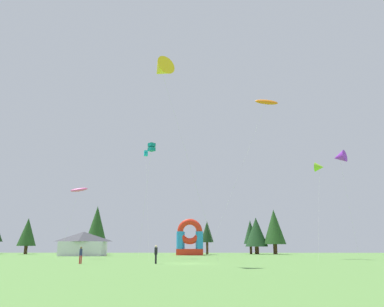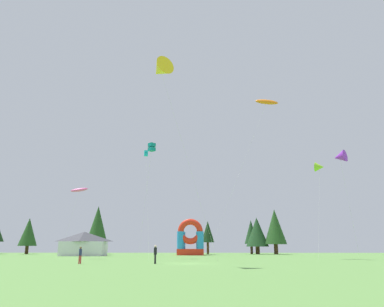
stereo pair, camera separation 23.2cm
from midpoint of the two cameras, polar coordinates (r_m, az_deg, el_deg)
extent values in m
plane|color=#5B8C42|center=(37.45, -0.67, -16.17)|extent=(120.00, 120.00, 0.00)
ellipsoid|color=orange|center=(59.02, 11.00, 7.58)|extent=(3.70, 1.95, 1.39)
cylinder|color=silver|center=(54.66, 6.85, -3.30)|extent=(9.28, 1.38, 22.79)
cube|color=#19B7CC|center=(54.61, -7.06, -0.19)|extent=(0.63, 0.63, 0.36)
cube|color=#19B7CC|center=(54.71, -7.04, 0.25)|extent=(0.63, 0.63, 0.36)
cylinder|color=silver|center=(50.22, -6.85, -7.17)|extent=(1.70, 6.27, 14.50)
cone|color=#8CD826|center=(53.33, 18.42, -1.95)|extent=(1.69, 1.69, 1.35)
cylinder|color=silver|center=(50.35, 18.36, -8.12)|extent=(2.22, 3.90, 11.83)
cone|color=purple|center=(52.92, 21.12, -0.50)|extent=(2.23, 2.23, 1.73)
cylinder|color=silver|center=(53.73, 22.43, -7.54)|extent=(2.45, 2.96, 12.86)
ellipsoid|color=#EA599E|center=(54.65, -16.69, -5.23)|extent=(2.48, 1.27, 0.95)
cylinder|color=silver|center=(54.37, -18.06, -9.94)|extent=(1.94, 0.33, 9.13)
cone|color=yellow|center=(37.56, -4.81, 12.44)|extent=(2.78, 2.80, 2.21)
cylinder|color=silver|center=(36.46, -0.48, -1.91)|extent=(5.45, 4.36, 18.14)
cube|color=#0C7F7A|center=(55.74, -6.20, 0.65)|extent=(1.18, 1.18, 0.53)
cube|color=#0C7F7A|center=(55.90, -6.19, 1.28)|extent=(1.18, 1.18, 0.53)
cylinder|color=silver|center=(55.30, -7.19, -7.14)|extent=(1.75, 1.65, 15.67)
cylinder|color=black|center=(36.83, -5.68, -15.51)|extent=(0.15, 0.15, 0.83)
cylinder|color=black|center=(36.98, -5.59, -15.50)|extent=(0.15, 0.15, 0.83)
cylinder|color=black|center=(36.89, -5.61, -14.35)|extent=(0.35, 0.35, 0.66)
sphere|color=beige|center=(36.89, -5.59, -13.67)|extent=(0.22, 0.22, 0.22)
cylinder|color=#B21E26|center=(38.25, -16.66, -15.00)|extent=(0.12, 0.12, 0.75)
cylinder|color=#B21E26|center=(38.19, -16.45, -15.02)|extent=(0.12, 0.12, 0.75)
cylinder|color=navy|center=(38.20, -16.49, -14.00)|extent=(0.30, 0.30, 0.60)
sphere|color=brown|center=(38.20, -16.45, -13.40)|extent=(0.20, 0.20, 0.20)
cube|color=red|center=(72.71, -0.39, -14.55)|extent=(4.86, 4.92, 1.10)
cylinder|color=#268CD8|center=(71.01, -1.88, -12.86)|extent=(1.36, 1.36, 3.12)
cylinder|color=#268CD8|center=(70.89, 1.01, -12.86)|extent=(1.36, 1.36, 3.12)
cylinder|color=#268CD8|center=(74.56, -1.72, -12.90)|extent=(1.36, 1.36, 3.12)
cylinder|color=#268CD8|center=(74.45, 1.04, -12.90)|extent=(1.36, 1.36, 3.12)
torus|color=red|center=(70.97, -0.43, -11.60)|extent=(4.59, 1.09, 4.59)
cube|color=silver|center=(69.07, -16.15, -13.54)|extent=(7.31, 3.95, 2.38)
pyramid|color=#3F3F47|center=(69.09, -16.04, -11.88)|extent=(7.31, 3.95, 1.63)
cylinder|color=#4C331E|center=(88.33, -23.74, -13.10)|extent=(0.68, 0.68, 1.65)
cone|color=#234C1E|center=(88.37, -23.51, -10.72)|extent=(3.77, 3.77, 5.73)
cylinder|color=#4C331E|center=(84.12, -14.36, -13.68)|extent=(0.80, 0.80, 2.11)
cone|color=#234C1E|center=(84.23, -14.16, -10.30)|extent=(4.46, 4.46, 7.84)
cylinder|color=#4C331E|center=(79.12, 2.21, -14.01)|extent=(0.48, 0.48, 2.36)
cone|color=#193819|center=(79.17, 2.19, -11.63)|extent=(2.65, 2.65, 4.23)
cylinder|color=#4C331E|center=(82.80, 8.74, -13.96)|extent=(0.52, 0.52, 2.07)
cone|color=#1E4221|center=(82.85, 8.65, -11.55)|extent=(2.87, 2.87, 4.91)
cylinder|color=#4C331E|center=(81.89, 9.62, -14.12)|extent=(0.84, 0.84, 1.52)
cone|color=#1E4221|center=(81.94, 9.52, -11.52)|extent=(4.66, 4.66, 5.92)
cylinder|color=#4C331E|center=(81.46, 12.30, -13.84)|extent=(0.81, 0.81, 1.99)
cone|color=#234C1E|center=(81.55, 12.13, -10.67)|extent=(4.53, 4.53, 7.07)
camera|label=1|loc=(0.12, -90.13, 0.03)|focal=35.58mm
camera|label=2|loc=(0.12, 89.87, -0.03)|focal=35.58mm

